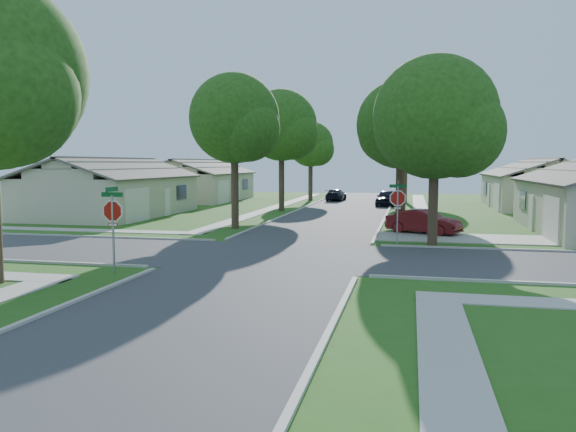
# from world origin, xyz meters

# --- Properties ---
(ground) EXTENTS (100.00, 100.00, 0.00)m
(ground) POSITION_xyz_m (0.00, 0.00, 0.00)
(ground) COLOR #2A5818
(ground) RESTS_ON ground
(road_ns) EXTENTS (7.00, 100.00, 0.02)m
(road_ns) POSITION_xyz_m (0.00, 0.00, 0.00)
(road_ns) COLOR #333335
(road_ns) RESTS_ON ground
(sidewalk_ne) EXTENTS (1.20, 40.00, 0.04)m
(sidewalk_ne) POSITION_xyz_m (6.10, 26.00, 0.02)
(sidewalk_ne) COLOR #9E9B91
(sidewalk_ne) RESTS_ON ground
(sidewalk_nw) EXTENTS (1.20, 40.00, 0.04)m
(sidewalk_nw) POSITION_xyz_m (-6.10, 26.00, 0.02)
(sidewalk_nw) COLOR #9E9B91
(sidewalk_nw) RESTS_ON ground
(driveway) EXTENTS (8.80, 3.60, 0.05)m
(driveway) POSITION_xyz_m (7.90, 7.10, 0.03)
(driveway) COLOR #9E9B91
(driveway) RESTS_ON ground
(stop_sign_sw) EXTENTS (1.05, 0.80, 2.98)m
(stop_sign_sw) POSITION_xyz_m (-4.70, -4.70, 2.03)
(stop_sign_sw) COLOR gray
(stop_sign_sw) RESTS_ON ground
(stop_sign_ne) EXTENTS (1.05, 0.80, 2.98)m
(stop_sign_ne) POSITION_xyz_m (4.70, 4.70, 2.03)
(stop_sign_ne) COLOR gray
(stop_sign_ne) RESTS_ON ground
(tree_e_near) EXTENTS (4.97, 4.80, 8.28)m
(tree_e_near) POSITION_xyz_m (4.75, 9.01, 5.64)
(tree_e_near) COLOR #38281C
(tree_e_near) RESTS_ON ground
(tree_e_mid) EXTENTS (5.59, 5.40, 9.21)m
(tree_e_mid) POSITION_xyz_m (4.76, 21.01, 6.25)
(tree_e_mid) COLOR #38281C
(tree_e_mid) RESTS_ON ground
(tree_e_far) EXTENTS (5.17, 5.00, 8.72)m
(tree_e_far) POSITION_xyz_m (4.75, 34.01, 5.98)
(tree_e_far) COLOR #38281C
(tree_e_far) RESTS_ON ground
(tree_w_near) EXTENTS (5.38, 5.20, 8.97)m
(tree_w_near) POSITION_xyz_m (-4.64, 9.01, 6.12)
(tree_w_near) COLOR #38281C
(tree_w_near) RESTS_ON ground
(tree_w_mid) EXTENTS (5.80, 5.60, 9.56)m
(tree_w_mid) POSITION_xyz_m (-4.64, 21.01, 6.49)
(tree_w_mid) COLOR #38281C
(tree_w_mid) RESTS_ON ground
(tree_w_far) EXTENTS (4.76, 4.60, 8.04)m
(tree_w_far) POSITION_xyz_m (-4.65, 34.01, 5.51)
(tree_w_far) COLOR #38281C
(tree_w_far) RESTS_ON ground
(tree_ne_corner) EXTENTS (5.80, 5.60, 8.66)m
(tree_ne_corner) POSITION_xyz_m (6.36, 4.21, 5.59)
(tree_ne_corner) COLOR #38281C
(tree_ne_corner) RESTS_ON ground
(house_ne_far) EXTENTS (8.42, 13.60, 4.23)m
(house_ne_far) POSITION_xyz_m (15.99, 29.00, 1.52)
(house_ne_far) COLOR #B1A88B
(house_ne_far) RESTS_ON ground
(house_nw_near) EXTENTS (8.42, 13.60, 4.23)m
(house_nw_near) POSITION_xyz_m (-15.99, 15.00, 1.52)
(house_nw_near) COLOR #B1A88B
(house_nw_near) RESTS_ON ground
(house_nw_far) EXTENTS (8.42, 13.60, 4.23)m
(house_nw_far) POSITION_xyz_m (-15.99, 32.00, 1.52)
(house_nw_far) COLOR #B1A88B
(house_nw_far) RESTS_ON ground
(car_driveway) EXTENTS (4.17, 2.92, 1.30)m
(car_driveway) POSITION_xyz_m (6.00, 8.70, 0.65)
(car_driveway) COLOR #571214
(car_driveway) RESTS_ON ground
(car_curb_east) EXTENTS (1.99, 4.33, 1.44)m
(car_curb_east) POSITION_xyz_m (3.20, 28.51, 0.72)
(car_curb_east) COLOR black
(car_curb_east) RESTS_ON ground
(car_curb_west) EXTENTS (1.85, 4.14, 1.18)m
(car_curb_west) POSITION_xyz_m (-2.15, 34.51, 0.59)
(car_curb_west) COLOR black
(car_curb_west) RESTS_ON ground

